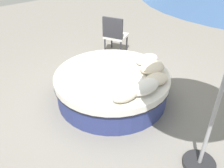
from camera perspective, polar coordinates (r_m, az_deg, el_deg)
name	(u,v)px	position (r m, az deg, el deg)	size (l,w,h in m)	color
ground_plane	(112,98)	(4.59, 0.00, -3.37)	(16.00, 16.00, 0.00)	gray
round_bed	(112,86)	(4.44, 0.00, -0.51)	(2.11, 2.11, 0.54)	navy
throw_pillow_0	(126,93)	(3.61, 3.40, -2.28)	(0.51, 0.28, 0.21)	beige
throw_pillow_1	(145,87)	(3.79, 8.01, -0.70)	(0.56, 0.29, 0.21)	white
throw_pillow_2	(156,79)	(4.08, 10.65, 1.17)	(0.46, 0.32, 0.14)	beige
throw_pillow_3	(152,67)	(4.37, 9.62, 3.97)	(0.48, 0.39, 0.19)	beige
throw_pillow_4	(147,59)	(4.69, 8.37, 5.92)	(0.50, 0.32, 0.16)	white
patio_chair	(115,33)	(6.06, 0.62, 12.13)	(0.68, 0.69, 0.98)	#333338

